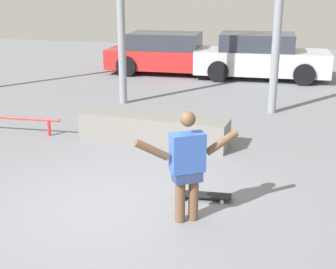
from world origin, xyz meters
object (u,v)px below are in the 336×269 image
(parked_car_red, at_px, (169,54))
(parked_car_silver, at_px, (260,57))
(skateboarder, at_px, (187,163))
(grind_box, at_px, (153,129))
(skateboard, at_px, (203,195))

(parked_car_red, distance_m, parked_car_silver, 3.14)
(skateboarder, bearing_deg, parked_car_red, 73.56)
(skateboarder, bearing_deg, grind_box, 81.98)
(skateboard, distance_m, parked_car_silver, 9.51)
(parked_car_red, bearing_deg, parked_car_silver, -3.77)
(skateboarder, height_order, parked_car_red, skateboarder)
(grind_box, bearing_deg, skateboarder, -65.72)
(skateboarder, distance_m, skateboard, 1.03)
(parked_car_silver, bearing_deg, parked_car_red, 175.57)
(grind_box, distance_m, parked_car_silver, 7.39)
(skateboarder, distance_m, parked_car_silver, 10.18)
(skateboarder, relative_size, grind_box, 0.51)
(skateboarder, xyz_separation_m, skateboard, (0.10, 0.69, -0.76))
(skateboard, height_order, parked_car_silver, parked_car_silver)
(skateboard, bearing_deg, parked_car_silver, 84.46)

